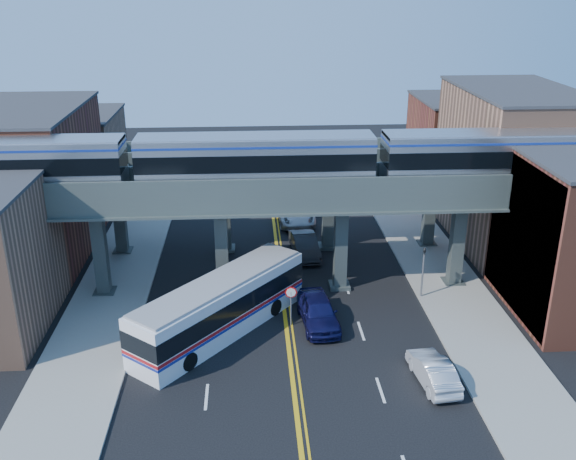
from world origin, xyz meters
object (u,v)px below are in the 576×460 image
Objects in this scene: transit_train at (256,159)px; stop_sign at (291,300)px; traffic_signal at (423,267)px; car_lane_d at (319,198)px; car_lane_b at (305,245)px; car_lane_c at (294,212)px; car_parked_curb at (433,371)px; transit_bus at (221,307)px; car_lane_a at (318,311)px.

stop_sign is (1.92, -5.00, -7.48)m from transit_train.
traffic_signal is 0.77× the size of car_lane_d.
car_lane_c reaches higher than car_lane_b.
car_parked_curb is (5.56, -24.45, -0.17)m from car_lane_c.
car_lane_a is at bearing -44.55° from transit_bus.
car_lane_a is (-7.22, -2.98, -1.40)m from traffic_signal.
traffic_signal is at bearing 18.63° from stop_sign.
car_lane_c is at bearing 22.93° from transit_bus.
car_lane_c is 4.84m from car_lane_d.
car_lane_d is 1.21× the size of car_parked_curb.
traffic_signal is at bearing -51.95° from car_lane_b.
traffic_signal is 13.61m from transit_bus.
car_lane_b is 0.78× the size of car_lane_c.
car_lane_d is (-4.81, 19.05, -1.53)m from traffic_signal.
traffic_signal reaches higher than stop_sign.
car_parked_curb is (2.97, -28.53, -0.05)m from car_lane_d.
transit_bus reaches higher than car_lane_a.
car_parked_curb is at bearing -77.66° from transit_bus.
transit_train is 7.22× the size of car_lane_c.
car_lane_b reaches higher than car_lane_d.
transit_train is 13.01m from traffic_signal.
car_lane_c is 25.07m from car_parked_curb.
transit_bus is (-2.31, -5.53, -7.54)m from transit_train.
car_lane_a reaches higher than car_lane_d.
car_lane_b is 7.44m from car_lane_c.
stop_sign reaches higher than car_parked_curb.
transit_train is 9.20m from stop_sign.
car_lane_c is 1.21× the size of car_lane_d.
transit_bus is (-4.23, -0.53, -0.07)m from stop_sign.
car_lane_d is at bearing 19.91° from transit_bus.
transit_train is at bearing -110.18° from car_lane_c.
car_lane_a is (5.90, 0.55, -0.79)m from transit_bus.
car_lane_b is at bearing -79.00° from car_parked_curb.
car_parked_curb is (5.38, -6.50, -0.17)m from car_lane_a.
car_lane_a is at bearing -56.63° from car_parked_curb.
transit_train is 10.72m from car_lane_b.
transit_train reaches higher than traffic_signal.
car_lane_b is at bearing 84.49° from car_lane_a.
stop_sign is 9.41m from traffic_signal.
car_parked_curb is at bearing -55.37° from car_lane_a.
transit_train reaches higher than car_lane_d.
traffic_signal reaches higher than car_parked_curb.
car_lane_d is at bearing 73.23° from car_lane_b.
traffic_signal is 9.78m from car_parked_curb.
transit_train reaches higher than car_lane_a.
stop_sign is 0.41× the size of car_lane_c.
car_lane_c is at bearing 116.31° from traffic_signal.
car_lane_b reaches higher than car_parked_curb.
stop_sign reaches higher than car_lane_a.
transit_train is 4.01× the size of transit_bus.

